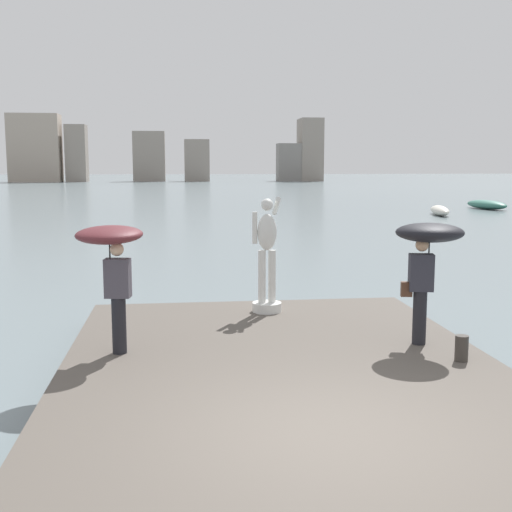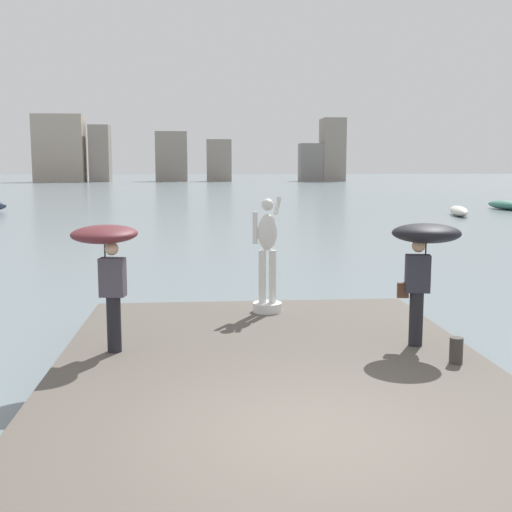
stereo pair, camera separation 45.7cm
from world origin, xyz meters
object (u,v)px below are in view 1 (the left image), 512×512
at_px(onlooker_left, 112,252).
at_px(mooring_bollard, 462,348).
at_px(boat_mid, 487,205).
at_px(boat_near, 440,210).
at_px(onlooker_right, 427,246).
at_px(statue_white_figure, 267,262).

height_order(onlooker_left, mooring_bollard, onlooker_left).
bearing_deg(boat_mid, boat_near, -137.84).
bearing_deg(onlooker_right, boat_mid, 62.31).
relative_size(onlooker_left, onlooker_right, 1.01).
bearing_deg(boat_mid, mooring_bollard, -116.84).
distance_m(onlooker_right, mooring_bollard, 1.74).
relative_size(mooring_bollard, boat_mid, 0.08).
distance_m(mooring_bollard, boat_near, 34.86).
bearing_deg(mooring_bollard, onlooker_left, 168.30).
bearing_deg(boat_near, onlooker_right, -113.05).
xyz_separation_m(statue_white_figure, onlooker_left, (-2.74, -2.54, 0.59)).
bearing_deg(boat_near, statue_white_figure, -118.47).
relative_size(onlooker_left, mooring_bollard, 5.16).
bearing_deg(mooring_bollard, statue_white_figure, 123.92).
height_order(onlooker_left, boat_mid, onlooker_left).
relative_size(statue_white_figure, onlooker_left, 1.14).
bearing_deg(onlooker_left, statue_white_figure, 42.82).
bearing_deg(statue_white_figure, mooring_bollard, -56.08).
xyz_separation_m(statue_white_figure, onlooker_right, (2.23, -2.62, 0.62)).
height_order(statue_white_figure, onlooker_right, statue_white_figure).
distance_m(onlooker_right, boat_mid, 41.44).
height_order(boat_near, boat_mid, boat_mid).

